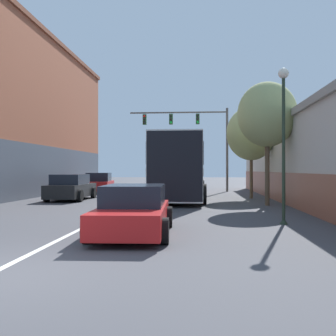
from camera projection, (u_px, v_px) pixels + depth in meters
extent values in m
cube|color=silver|center=(135.00, 202.00, 20.25)|extent=(0.14, 40.47, 0.01)
cube|color=#995138|center=(0.00, 115.00, 26.42)|extent=(7.12, 23.91, 10.68)
cube|color=#4C515B|center=(51.00, 171.00, 26.12)|extent=(0.24, 23.43, 3.20)
cube|color=brown|center=(0.00, 38.00, 26.44)|extent=(7.41, 24.15, 0.30)
cube|color=#995138|center=(280.00, 187.00, 20.61)|extent=(0.24, 28.78, 1.53)
cube|color=silver|center=(180.00, 167.00, 22.28)|extent=(2.53, 10.85, 3.20)
cube|color=black|center=(180.00, 157.00, 22.29)|extent=(2.58, 10.64, 1.02)
cube|color=beige|center=(180.00, 172.00, 22.28)|extent=(2.57, 10.75, 0.32)
cube|color=black|center=(174.00, 166.00, 16.90)|extent=(2.42, 0.07, 3.07)
cylinder|color=black|center=(163.00, 188.00, 25.73)|extent=(0.31, 1.00, 1.00)
cylinder|color=black|center=(202.00, 188.00, 25.53)|extent=(0.31, 1.00, 1.00)
cylinder|color=black|center=(151.00, 194.00, 19.03)|extent=(0.31, 1.00, 1.00)
cylinder|color=black|center=(203.00, 194.00, 18.83)|extent=(0.31, 1.00, 1.00)
cube|color=red|center=(133.00, 217.00, 10.15)|extent=(1.83, 4.32, 0.57)
cube|color=black|center=(135.00, 195.00, 10.40)|extent=(1.61, 2.27, 0.54)
cylinder|color=black|center=(110.00, 217.00, 11.50)|extent=(0.25, 0.61, 0.60)
cylinder|color=black|center=(168.00, 217.00, 11.43)|extent=(0.25, 0.61, 0.60)
cylinder|color=black|center=(88.00, 230.00, 8.86)|extent=(0.25, 0.61, 0.60)
cylinder|color=black|center=(164.00, 231.00, 8.80)|extent=(0.25, 0.61, 0.60)
cube|color=black|center=(71.00, 190.00, 21.75)|extent=(1.79, 4.48, 0.70)
cube|color=black|center=(70.00, 179.00, 21.53)|extent=(1.61, 2.34, 0.55)
cylinder|color=black|center=(64.00, 193.00, 23.18)|extent=(0.23, 0.64, 0.63)
cylinder|color=black|center=(93.00, 193.00, 23.07)|extent=(0.23, 0.64, 0.63)
cylinder|color=black|center=(47.00, 196.00, 20.43)|extent=(0.23, 0.64, 0.63)
cylinder|color=black|center=(80.00, 196.00, 20.32)|extent=(0.23, 0.64, 0.63)
cube|color=red|center=(99.00, 186.00, 28.67)|extent=(2.17, 4.45, 0.66)
cube|color=black|center=(99.00, 177.00, 28.46)|extent=(1.80, 2.39, 0.61)
cylinder|color=black|center=(90.00, 187.00, 29.97)|extent=(0.29, 0.65, 0.63)
cylinder|color=black|center=(113.00, 187.00, 30.02)|extent=(0.29, 0.65, 0.63)
cylinder|color=black|center=(84.00, 189.00, 27.31)|extent=(0.29, 0.65, 0.63)
cylinder|color=black|center=(109.00, 189.00, 27.36)|extent=(0.29, 0.65, 0.63)
cylinder|color=#514C47|center=(227.00, 150.00, 30.02)|extent=(0.18, 0.18, 6.40)
cylinder|color=#514C47|center=(178.00, 112.00, 30.34)|extent=(7.50, 0.12, 0.12)
cube|color=#234723|center=(198.00, 119.00, 30.21)|extent=(0.28, 0.24, 0.80)
sphere|color=black|center=(198.00, 115.00, 30.06)|extent=(0.18, 0.18, 0.18)
sphere|color=black|center=(198.00, 119.00, 30.06)|extent=(0.18, 0.18, 0.18)
sphere|color=green|center=(198.00, 122.00, 30.06)|extent=(0.18, 0.18, 0.18)
cube|color=#234723|center=(171.00, 119.00, 30.38)|extent=(0.28, 0.24, 0.80)
sphere|color=black|center=(171.00, 116.00, 30.23)|extent=(0.18, 0.18, 0.18)
sphere|color=black|center=(171.00, 119.00, 30.23)|extent=(0.18, 0.18, 0.18)
sphere|color=green|center=(171.00, 122.00, 30.23)|extent=(0.18, 0.18, 0.18)
cube|color=#234723|center=(145.00, 120.00, 30.55)|extent=(0.28, 0.24, 0.80)
sphere|color=red|center=(144.00, 116.00, 30.40)|extent=(0.18, 0.18, 0.18)
sphere|color=black|center=(144.00, 119.00, 30.40)|extent=(0.18, 0.18, 0.18)
sphere|color=black|center=(144.00, 122.00, 30.40)|extent=(0.18, 0.18, 0.18)
cone|color=#233323|center=(284.00, 221.00, 12.05)|extent=(0.26, 0.26, 0.20)
cylinder|color=#233323|center=(284.00, 151.00, 12.06)|extent=(0.10, 0.10, 4.53)
sphere|color=#EFE5CC|center=(283.00, 73.00, 12.07)|extent=(0.33, 0.33, 0.33)
cylinder|color=brown|center=(267.00, 172.00, 18.36)|extent=(0.21, 0.21, 3.09)
ellipsoid|color=#99A366|center=(267.00, 114.00, 18.37)|extent=(2.77, 2.49, 3.04)
cylinder|color=brown|center=(251.00, 176.00, 22.90)|extent=(0.19, 0.19, 2.58)
ellipsoid|color=#99A366|center=(251.00, 133.00, 22.91)|extent=(2.87, 2.58, 3.15)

